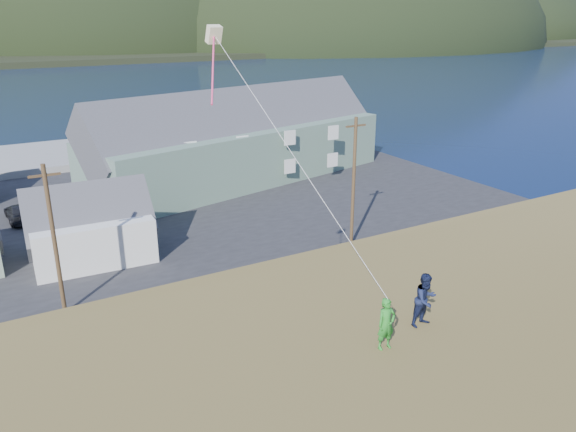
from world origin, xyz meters
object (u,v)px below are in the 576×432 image
object	(u,v)px
shed_white	(90,226)
kite_flyer_navy	(425,300)
lodge	(241,139)
kite_flyer_green	(386,324)

from	to	relation	value
shed_white	kite_flyer_navy	world-z (taller)	kite_flyer_navy
lodge	kite_flyer_green	bearing A→B (deg)	-122.90
lodge	kite_flyer_navy	size ratio (longest dim) A/B	19.83
lodge	kite_flyer_navy	bearing A→B (deg)	-120.75
kite_flyer_green	kite_flyer_navy	xyz separation A→B (m)	(1.80, 0.40, 0.07)
shed_white	kite_flyer_green	xyz separation A→B (m)	(2.99, -27.09, 5.46)
lodge	kite_flyer_green	distance (m)	42.59
kite_flyer_navy	lodge	bearing A→B (deg)	66.77
kite_flyer_green	kite_flyer_navy	size ratio (longest dim) A/B	0.91
lodge	shed_white	size ratio (longest dim) A/B	3.93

